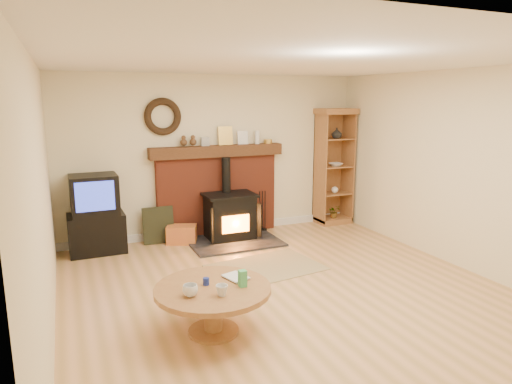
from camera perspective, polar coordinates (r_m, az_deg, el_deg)
name	(u,v)px	position (r m, az deg, el deg)	size (l,w,h in m)	color
ground	(292,295)	(5.39, 4.46, -12.73)	(5.50, 5.50, 0.00)	#B4894B
room_shell	(288,145)	(5.01, 4.08, 5.84)	(5.02, 5.52, 2.61)	beige
chimney_breast	(218,187)	(7.51, -4.83, 0.68)	(2.20, 0.22, 1.78)	maroon
wood_stove	(230,218)	(7.27, -3.22, -3.21)	(1.40, 1.00, 1.31)	black
area_rug	(266,267)	(6.17, 1.23, -9.40)	(1.42, 0.98, 0.01)	olive
tv_unit	(96,216)	(7.02, -19.40, -2.81)	(0.79, 0.57, 1.15)	black
curio_cabinet	(333,167)	(8.29, 9.63, 3.16)	(0.66, 0.48, 2.05)	brown
firelog_box	(182,234)	(7.24, -9.27, -5.25)	(0.45, 0.28, 0.28)	gold
leaning_painting	(158,225)	(7.27, -12.09, -4.07)	(0.48, 0.03, 0.57)	black
fire_tools	(262,224)	(7.77, 0.80, -3.98)	(0.16, 0.16, 0.70)	black
coffee_table	(213,296)	(4.45, -5.40, -12.77)	(1.11, 1.11, 0.63)	brown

